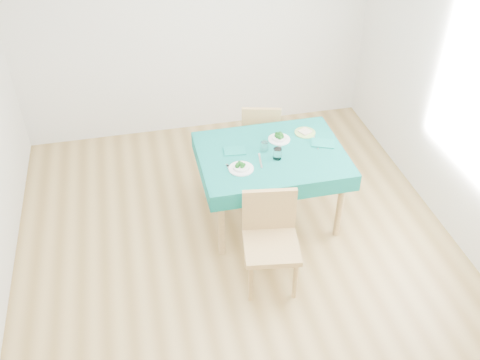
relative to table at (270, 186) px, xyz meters
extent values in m
cube|color=olive|center=(-0.39, -0.44, -0.39)|extent=(4.00, 4.50, 0.02)
cube|color=silver|center=(-0.39, 1.81, 0.97)|extent=(4.00, 0.02, 2.70)
cube|color=silver|center=(1.61, -0.44, 0.97)|extent=(0.02, 4.50, 2.70)
cube|color=#086159|center=(0.00, 0.00, 0.00)|extent=(1.31, 1.00, 0.76)
cube|color=#A9864F|center=(-0.22, -0.82, 0.18)|extent=(0.51, 0.55, 1.11)
cube|color=#A9864F|center=(0.11, 0.80, 0.11)|extent=(0.49, 0.51, 0.98)
cube|color=silver|center=(-0.42, -0.18, 0.38)|extent=(0.05, 0.16, 0.00)
cube|color=silver|center=(-0.13, -0.10, 0.38)|extent=(0.05, 0.23, 0.00)
cube|color=silver|center=(0.08, 0.15, 0.38)|extent=(0.07, 0.19, 0.00)
cube|color=silver|center=(0.44, 0.07, 0.38)|extent=(0.05, 0.22, 0.00)
cube|color=#0C6B62|center=(-0.32, 0.10, 0.38)|extent=(0.21, 0.15, 0.01)
cube|color=#0C6B62|center=(0.50, 0.04, 0.39)|extent=(0.25, 0.21, 0.01)
cylinder|color=white|center=(-0.06, 0.05, 0.42)|extent=(0.07, 0.07, 0.09)
cylinder|color=white|center=(0.02, -0.09, 0.43)|extent=(0.08, 0.08, 0.10)
cylinder|color=#92C15E|center=(0.40, 0.25, 0.38)|extent=(0.20, 0.20, 0.01)
cube|color=beige|center=(0.40, 0.25, 0.40)|extent=(0.14, 0.14, 0.02)
camera|label=1|loc=(-1.15, -3.79, 3.14)|focal=40.00mm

